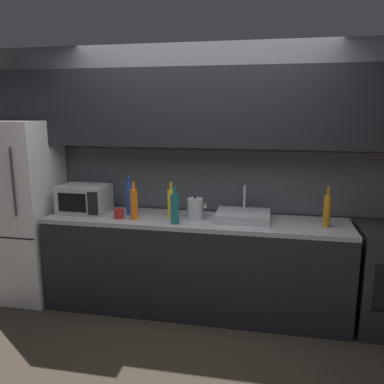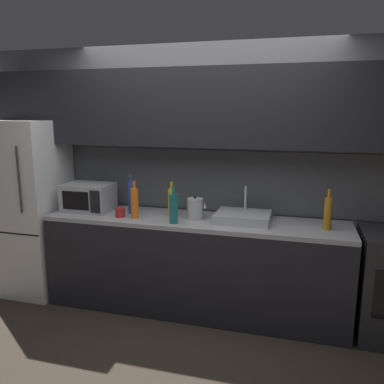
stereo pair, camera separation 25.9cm
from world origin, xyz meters
The scene contains 13 objects.
ground_plane centered at (0.00, 0.00, 0.00)m, with size 10.00×10.00×0.00m, color #2D261E.
back_wall centered at (0.00, 1.20, 1.55)m, with size 4.52×0.44×2.50m.
counter_run centered at (0.00, 0.90, 0.45)m, with size 2.78×0.60×0.90m.
refrigerator centered at (-1.77, 0.90, 0.89)m, with size 0.68×0.69×1.78m.
microwave centered at (-1.09, 0.92, 1.04)m, with size 0.46×0.35×0.27m.
sink_basin centered at (0.44, 0.93, 0.94)m, with size 0.48×0.38×0.30m.
kettle centered at (0.01, 0.89, 1.00)m, with size 0.18×0.14×0.22m.
wine_bottle_teal centered at (-0.14, 0.71, 1.04)m, with size 0.08×0.08×0.33m.
wine_bottle_yellow centered at (-0.23, 0.92, 1.04)m, with size 0.07×0.07×0.33m.
wine_bottle_blue centered at (-0.64, 0.93, 1.06)m, with size 0.06×0.06×0.38m.
wine_bottle_orange centered at (-0.54, 0.78, 1.05)m, with size 0.07×0.07×0.35m.
wine_bottle_amber centered at (1.15, 0.87, 1.04)m, with size 0.06×0.06×0.34m.
mug_red centered at (-0.69, 0.78, 0.94)m, with size 0.09×0.09×0.09m, color #A82323.
Camera 2 is at (0.91, -2.48, 1.88)m, focal length 36.91 mm.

